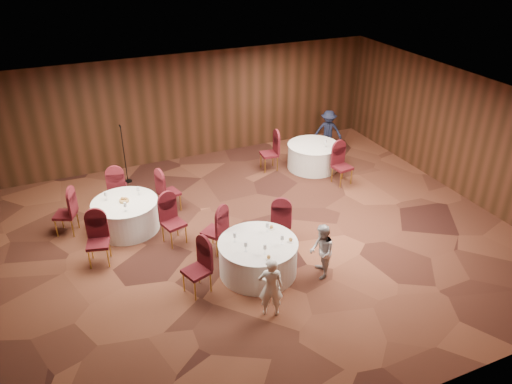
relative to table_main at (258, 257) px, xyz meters
name	(u,v)px	position (x,y,z in m)	size (l,w,h in m)	color
ground	(252,239)	(0.36, 1.18, -0.38)	(12.00, 12.00, 0.00)	black
room_shell	(251,162)	(0.36, 1.18, 1.59)	(12.00, 12.00, 12.00)	silver
table_main	(258,257)	(0.00, 0.00, 0.00)	(1.65, 1.65, 0.74)	silver
table_left	(126,215)	(-2.18, 2.78, 0.00)	(1.54, 1.54, 0.74)	silver
table_right	(313,156)	(3.52, 3.94, 0.00)	(1.52, 1.52, 0.74)	silver
chairs_main	(233,240)	(-0.31, 0.63, 0.12)	(3.02, 1.89, 1.00)	#410D0D
chairs_left	(125,211)	(-2.19, 2.77, 0.12)	(3.15, 2.96, 1.00)	#410D0D
chairs_right	(305,160)	(3.02, 3.55, 0.12)	(2.06, 2.19, 1.00)	#410D0D
tabletop_main	(267,239)	(0.15, -0.10, 0.47)	(1.16, 1.10, 0.22)	silver
tabletop_left	(124,199)	(-2.19, 2.78, 0.45)	(0.82, 0.76, 0.22)	silver
tabletop_right	(326,142)	(3.75, 3.67, 0.52)	(0.08, 0.08, 0.22)	silver
mic_stand	(126,166)	(-1.72, 5.24, 0.12)	(0.24, 0.24, 1.68)	black
woman_a	(271,287)	(-0.30, -1.25, 0.25)	(0.46, 0.30, 1.25)	white
woman_b	(322,251)	(1.14, -0.62, 0.22)	(0.58, 0.45, 1.20)	#BBBCC1
man_c	(328,131)	(4.55, 4.84, 0.29)	(0.87, 0.50, 1.34)	black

